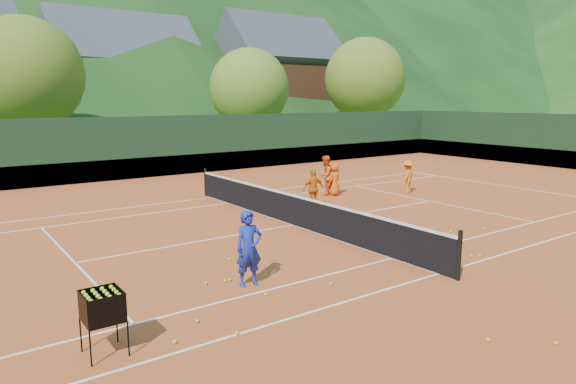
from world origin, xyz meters
TOP-DOWN VIEW (x-y plane):
  - ground at (0.00, 0.00)m, footprint 400.00×400.00m
  - clay_court at (0.00, 0.00)m, footprint 40.00×24.00m
  - coach at (-3.79, -3.64)m, footprint 0.62×0.45m
  - student_a at (3.97, 3.28)m, footprint 0.96×0.87m
  - student_b at (2.02, 1.58)m, footprint 0.86×0.44m
  - student_c at (4.22, 3.00)m, footprint 0.73×0.58m
  - student_d at (6.97, 1.66)m, footprint 1.00×0.77m
  - tennis_ball_0 at (1.61, -5.18)m, footprint 0.07×0.07m
  - tennis_ball_1 at (-4.52, -3.11)m, footprint 0.07×0.07m
  - tennis_ball_2 at (3.17, -3.40)m, footprint 0.07×0.07m
  - tennis_ball_4 at (-1.23, -8.73)m, footprint 0.07×0.07m
  - tennis_ball_5 at (-3.84, -4.35)m, footprint 0.07×0.07m
  - tennis_ball_6 at (-2.42, -4.65)m, footprint 0.07×0.07m
  - tennis_ball_9 at (6.33, -2.82)m, footprint 0.07×0.07m
  - tennis_ball_12 at (-6.11, -5.19)m, footprint 0.07×0.07m
  - tennis_ball_14 at (-6.24, -2.25)m, footprint 0.07×0.07m
  - tennis_ball_16 at (4.25, -3.74)m, footprint 0.07×0.07m
  - tennis_ball_17 at (-5.15, -5.50)m, footprint 0.07×0.07m
  - tennis_ball_18 at (5.04, -1.32)m, footprint 0.07×0.07m
  - tennis_ball_20 at (-4.01, -3.21)m, footprint 0.07×0.07m
  - tennis_ball_21 at (-4.12, -3.20)m, footprint 0.07×0.07m
  - tennis_ball_22 at (-5.49, -4.69)m, footprint 0.07×0.07m
  - tennis_ball_25 at (1.82, -5.27)m, footprint 0.07×0.07m
  - tennis_ball_26 at (-2.00, -8.04)m, footprint 0.07×0.07m
  - tennis_ball_27 at (-3.34, -1.96)m, footprint 0.07×0.07m
  - court_lines at (0.00, 0.00)m, footprint 23.83×11.03m
  - tennis_net at (0.00, 0.00)m, footprint 0.10×12.07m
  - perimeter_fence at (0.00, 0.00)m, footprint 40.40×24.24m
  - ball_hopper at (-7.10, -4.89)m, footprint 0.57×0.57m
  - chalet_mid at (6.00, 34.00)m, footprint 12.65×8.82m
  - chalet_right at (20.00, 30.00)m, footprint 11.50×8.82m
  - tree_b at (-4.00, 20.00)m, footprint 6.40×6.40m
  - tree_c at (10.00, 19.00)m, footprint 5.60×5.60m
  - tree_d at (22.00, 20.00)m, footprint 6.80×6.80m

SIDE VIEW (x-z plane):
  - ground at x=0.00m, z-range 0.00..0.00m
  - clay_court at x=0.00m, z-range 0.00..0.02m
  - court_lines at x=0.00m, z-range 0.02..0.03m
  - tennis_ball_0 at x=1.61m, z-range 0.02..0.09m
  - tennis_ball_1 at x=-4.52m, z-range 0.02..0.09m
  - tennis_ball_2 at x=3.17m, z-range 0.02..0.09m
  - tennis_ball_4 at x=-1.23m, z-range 0.02..0.09m
  - tennis_ball_5 at x=-3.84m, z-range 0.02..0.09m
  - tennis_ball_6 at x=-2.42m, z-range 0.02..0.09m
  - tennis_ball_9 at x=6.33m, z-range 0.02..0.09m
  - tennis_ball_12 at x=-6.11m, z-range 0.02..0.09m
  - tennis_ball_14 at x=-6.24m, z-range 0.02..0.09m
  - tennis_ball_16 at x=4.25m, z-range 0.02..0.09m
  - tennis_ball_17 at x=-5.15m, z-range 0.02..0.09m
  - tennis_ball_18 at x=5.04m, z-range 0.02..0.09m
  - tennis_ball_20 at x=-4.01m, z-range 0.02..0.09m
  - tennis_ball_21 at x=-4.12m, z-range 0.02..0.09m
  - tennis_ball_22 at x=-5.49m, z-range 0.02..0.09m
  - tennis_ball_25 at x=1.82m, z-range 0.02..0.09m
  - tennis_ball_26 at x=-2.00m, z-range 0.02..0.09m
  - tennis_ball_27 at x=-3.34m, z-range 0.02..0.09m
  - tennis_net at x=0.00m, z-range -0.03..1.07m
  - student_c at x=4.22m, z-range 0.02..1.34m
  - student_d at x=6.97m, z-range 0.02..1.38m
  - student_b at x=2.02m, z-range 0.02..1.42m
  - ball_hopper at x=-7.10m, z-range 0.27..1.27m
  - coach at x=-3.79m, z-range 0.02..1.61m
  - student_a at x=3.97m, z-range 0.02..1.62m
  - perimeter_fence at x=0.00m, z-range -0.23..2.77m
  - tree_c at x=10.00m, z-range 0.87..8.22m
  - chalet_mid at x=6.00m, z-range -0.74..10.72m
  - tree_b at x=-4.00m, z-range 0.99..9.39m
  - chalet_right at x=20.00m, z-range -0.70..11.21m
  - tree_d at x=22.00m, z-range 1.06..9.98m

